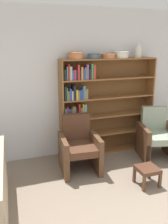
% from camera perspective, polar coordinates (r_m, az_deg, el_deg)
% --- Properties ---
extents(wall_back, '(12.00, 0.06, 2.75)m').
position_cam_1_polar(wall_back, '(4.82, 0.83, 6.62)').
color(wall_back, silver).
rests_on(wall_back, ground).
extents(bookshelf, '(1.88, 0.30, 1.85)m').
position_cam_1_polar(bookshelf, '(4.80, 3.27, 1.23)').
color(bookshelf, brown).
rests_on(bookshelf, ground).
extents(bowl_olive, '(0.29, 0.29, 0.12)m').
position_cam_1_polar(bowl_olive, '(4.49, -1.91, 12.88)').
color(bowl_olive, '#C67547').
rests_on(bowl_olive, bookshelf).
extents(bowl_terracotta, '(0.23, 0.23, 0.09)m').
position_cam_1_polar(bowl_terracotta, '(4.60, 2.22, 12.79)').
color(bowl_terracotta, slate).
rests_on(bowl_terracotta, bookshelf).
extents(bowl_slate, '(0.28, 0.28, 0.08)m').
position_cam_1_polar(bowl_slate, '(4.72, 5.61, 12.72)').
color(bowl_slate, '#C67547').
rests_on(bowl_slate, bookshelf).
extents(bowl_cream, '(0.29, 0.29, 0.12)m').
position_cam_1_polar(bowl_cream, '(4.83, 8.50, 12.94)').
color(bowl_cream, silver).
rests_on(bowl_cream, bookshelf).
extents(vase_tall, '(0.13, 0.13, 0.24)m').
position_cam_1_polar(vase_tall, '(5.01, 12.29, 13.25)').
color(vase_tall, silver).
rests_on(vase_tall, bookshelf).
extents(armchair_leather, '(0.70, 0.73, 0.94)m').
position_cam_1_polar(armchair_leather, '(4.30, -1.15, -8.01)').
color(armchair_leather, brown).
rests_on(armchair_leather, ground).
extents(armchair_cushioned, '(0.79, 0.82, 0.94)m').
position_cam_1_polar(armchair_cushioned, '(4.97, 16.26, -5.29)').
color(armchair_cushioned, brown).
rests_on(armchair_cushioned, ground).
extents(footstool, '(0.32, 0.32, 0.30)m').
position_cam_1_polar(footstool, '(4.03, 14.28, -12.92)').
color(footstool, brown).
rests_on(footstool, ground).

